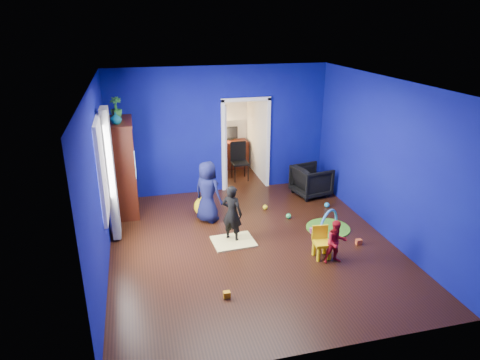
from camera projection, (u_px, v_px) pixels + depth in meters
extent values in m
cube|color=black|center=(252.00, 245.00, 7.77)|extent=(5.00, 5.50, 0.01)
cube|color=white|center=(254.00, 83.00, 6.73)|extent=(5.00, 5.50, 0.01)
cube|color=#0A0C75|center=(220.00, 131.00, 9.74)|extent=(5.00, 0.02, 2.90)
cube|color=#0A0C75|center=(319.00, 250.00, 4.76)|extent=(5.00, 0.02, 2.90)
cube|color=#0A0C75|center=(99.00, 183.00, 6.68)|extent=(0.02, 5.50, 2.90)
cube|color=#0A0C75|center=(384.00, 159.00, 7.81)|extent=(0.02, 5.50, 2.90)
imported|color=black|center=(311.00, 181.00, 9.84)|extent=(0.90, 0.88, 0.70)
imported|color=black|center=(232.00, 213.00, 7.76)|extent=(0.47, 0.45, 1.07)
imported|color=#10123B|center=(208.00, 192.00, 8.48)|extent=(0.71, 0.72, 1.26)
imported|color=red|center=(336.00, 242.00, 7.09)|extent=(0.38, 0.30, 0.76)
imported|color=#0D556E|center=(116.00, 118.00, 8.12)|extent=(0.26, 0.26, 0.23)
imported|color=#2F8330|center=(116.00, 108.00, 8.56)|extent=(0.26, 0.26, 0.43)
cube|color=#3E150A|center=(122.00, 167.00, 8.79)|extent=(0.58, 1.14, 1.96)
cube|color=silver|center=(123.00, 165.00, 8.78)|extent=(0.46, 0.70, 0.54)
cube|color=#F2E07A|center=(233.00, 241.00, 7.85)|extent=(0.79, 0.64, 0.03)
sphere|color=yellow|center=(204.00, 207.00, 8.84)|extent=(0.41, 0.41, 0.41)
cube|color=yellow|center=(322.00, 244.00, 7.28)|extent=(0.30, 0.30, 0.50)
cylinder|color=green|center=(328.00, 228.00, 8.36)|extent=(0.85, 0.85, 0.02)
torus|color=#3F8CD8|center=(328.00, 228.00, 8.36)|extent=(0.63, 0.51, 0.76)
cube|color=white|center=(100.00, 169.00, 6.97)|extent=(0.03, 0.95, 1.55)
cube|color=slate|center=(111.00, 175.00, 7.60)|extent=(0.14, 0.42, 2.40)
cube|color=white|center=(246.00, 146.00, 10.02)|extent=(1.16, 0.10, 2.10)
cube|color=#3D140A|center=(231.00, 154.00, 11.63)|extent=(0.88, 0.44, 0.75)
cube|color=black|center=(230.00, 133.00, 11.53)|extent=(0.40, 0.05, 0.32)
sphere|color=#FFD88C|center=(221.00, 135.00, 11.42)|extent=(0.14, 0.14, 0.14)
cube|color=black|center=(240.00, 162.00, 10.73)|extent=(0.40, 0.40, 0.92)
cube|color=white|center=(230.00, 93.00, 11.14)|extent=(0.88, 0.24, 0.04)
cube|color=#D14F22|center=(359.00, 242.00, 7.77)|extent=(0.10, 0.08, 0.10)
sphere|color=#239ECA|center=(327.00, 205.00, 9.29)|extent=(0.11, 0.11, 0.11)
cube|color=orange|center=(227.00, 295.00, 6.29)|extent=(0.10, 0.08, 0.10)
sphere|color=green|center=(289.00, 216.00, 8.77)|extent=(0.11, 0.11, 0.11)
cube|color=#B9459A|center=(313.00, 230.00, 8.18)|extent=(0.10, 0.08, 0.10)
sphere|color=yellow|center=(265.00, 207.00, 9.18)|extent=(0.11, 0.11, 0.11)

